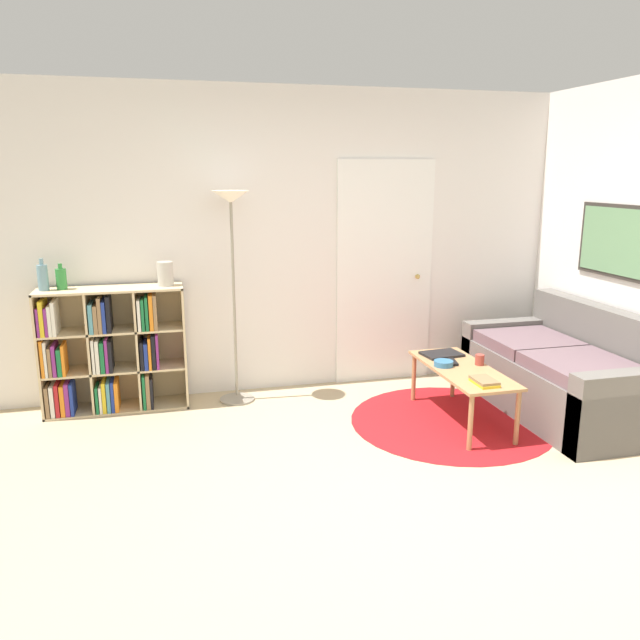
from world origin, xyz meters
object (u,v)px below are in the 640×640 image
object	(u,v)px
floor_lamp	(232,231)
couch	(567,376)
bottle_left	(43,277)
bowl	(444,363)
coffee_table	(462,374)
bookshelf	(107,351)
laptop	(442,354)
bottle_middle	(61,279)
cup	(480,360)
vase_on_shelf	(165,274)

from	to	relation	value
floor_lamp	couch	world-z (taller)	floor_lamp
couch	bottle_left	xyz separation A→B (m)	(-4.01, 0.96, 0.82)
bowl	coffee_table	bearing A→B (deg)	-32.94
bookshelf	bottle_left	world-z (taller)	bottle_left
floor_lamp	laptop	bearing A→B (deg)	-18.02
coffee_table	bottle_middle	size ratio (longest dim) A/B	5.37
bottle_left	cup	bearing A→B (deg)	-15.59
laptop	bottle_middle	size ratio (longest dim) A/B	1.65
coffee_table	bottle_middle	xyz separation A→B (m)	(-2.96, 0.96, 0.71)
couch	bottle_middle	size ratio (longest dim) A/B	8.40
coffee_table	bottle_left	bearing A→B (deg)	162.97
coffee_table	laptop	size ratio (longest dim) A/B	3.26
couch	bottle_middle	bearing A→B (deg)	165.88
coffee_table	bowl	bearing A→B (deg)	147.06
couch	laptop	world-z (taller)	couch
couch	bottle_left	bearing A→B (deg)	166.56
cup	bottle_middle	size ratio (longest dim) A/B	0.41
bookshelf	cup	distance (m)	2.97
bookshelf	vase_on_shelf	distance (m)	0.79
cup	bottle_left	distance (m)	3.43
laptop	bowl	bearing A→B (deg)	-112.45
bottle_left	bottle_middle	world-z (taller)	bottle_left
floor_lamp	couch	size ratio (longest dim) A/B	1.03
coffee_table	cup	size ratio (longest dim) A/B	13.16
bookshelf	couch	world-z (taller)	bookshelf
floor_lamp	bottle_middle	world-z (taller)	floor_lamp
couch	bottle_middle	world-z (taller)	bottle_middle
bowl	couch	bearing A→B (deg)	-5.01
bookshelf	coffee_table	size ratio (longest dim) A/B	1.03
couch	bottle_left	world-z (taller)	bottle_left
bottle_left	bottle_middle	xyz separation A→B (m)	(0.13, 0.02, -0.02)
floor_lamp	bowl	distance (m)	1.98
bowl	laptop	bearing A→B (deg)	67.55
coffee_table	laptop	world-z (taller)	laptop
laptop	bowl	world-z (taller)	bowl
bookshelf	floor_lamp	distance (m)	1.40
laptop	bottle_left	world-z (taller)	bottle_left
floor_lamp	laptop	size ratio (longest dim) A/B	5.23
couch	coffee_table	bearing A→B (deg)	179.23
couch	cup	distance (m)	0.78
coffee_table	bottle_middle	distance (m)	3.19
coffee_table	cup	xyz separation A→B (m)	(0.16, 0.04, 0.09)
cup	floor_lamp	bearing A→B (deg)	154.91
bottle_left	laptop	bearing A→B (deg)	-10.91
floor_lamp	bowl	bearing A→B (deg)	-27.92
laptop	bottle_middle	xyz separation A→B (m)	(-2.95, 0.61, 0.65)
bottle_middle	floor_lamp	bearing A→B (deg)	-3.56
couch	bowl	distance (m)	1.06
laptop	cup	distance (m)	0.36
floor_lamp	bookshelf	bearing A→B (deg)	176.88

